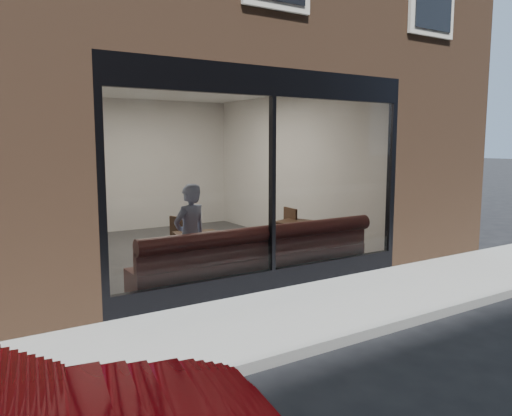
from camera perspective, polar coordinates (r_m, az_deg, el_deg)
ground at (r=5.99m, az=13.30°, el=-13.80°), size 120.00×120.00×0.00m
sidewalk_near at (r=6.68m, az=7.02°, el=-11.34°), size 40.00×2.00×0.01m
kerb_near at (r=5.94m, az=13.67°, el=-13.39°), size 40.00×0.10×0.12m
host_building_pier_right at (r=14.20m, az=0.77°, el=5.26°), size 2.50×12.00×3.20m
host_building_backfill at (r=15.41m, az=-17.39°, el=5.10°), size 5.00×6.00×3.20m
cafe_floor at (r=9.97m, az=-7.84°, el=-4.94°), size 6.00×6.00×0.00m
cafe_ceiling at (r=9.79m, az=-8.18°, el=13.49°), size 6.00×6.00×0.00m
cafe_wall_back at (r=12.53m, az=-13.74°, el=4.75°), size 5.00×0.00×5.00m
cafe_wall_left at (r=9.01m, az=-22.58°, el=3.39°), size 0.00×6.00×6.00m
cafe_wall_right at (r=11.02m, az=3.88°, el=4.60°), size 0.00×6.00×6.00m
storefront_kick at (r=7.44m, az=1.83°, el=-8.15°), size 5.00×0.10×0.30m
storefront_header at (r=7.21m, az=1.92°, el=14.22°), size 5.00×0.10×0.40m
storefront_mullion at (r=7.19m, az=1.87°, el=2.66°), size 0.06×0.10×2.50m
storefront_glass at (r=7.16m, az=2.01°, el=2.64°), size 4.80×0.00×4.80m
banquette at (r=7.74m, az=0.14°, el=-6.95°), size 4.00×0.55×0.45m
person at (r=7.40m, az=-7.53°, el=-3.26°), size 0.65×0.51×1.56m
cafe_table_left at (r=7.75m, az=-6.59°, el=-3.08°), size 0.78×0.78×0.04m
cafe_table_right at (r=8.93m, az=4.56°, el=-1.64°), size 0.78×0.78×0.04m
cafe_chair_left at (r=8.24m, az=-9.80°, el=-6.05°), size 0.50×0.50×0.04m
cafe_chair_right at (r=9.30m, az=2.90°, el=-4.40°), size 0.49×0.49×0.04m
wall_poster at (r=7.88m, az=-20.76°, el=2.24°), size 0.02×0.53×0.71m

